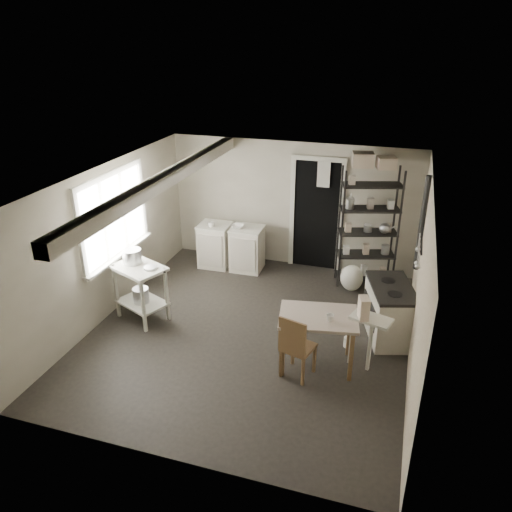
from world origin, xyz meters
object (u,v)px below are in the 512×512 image
(shelf_rack, at_px, (368,232))
(work_table, at_px, (317,340))
(prep_table, at_px, (142,295))
(stove, at_px, (390,309))
(chair, at_px, (299,343))
(flour_sack, at_px, (352,277))
(stockpot, at_px, (132,259))
(base_cabinets, at_px, (231,244))

(shelf_rack, height_order, work_table, shelf_rack)
(prep_table, distance_m, stove, 3.66)
(shelf_rack, bearing_deg, chair, -117.15)
(stove, xyz_separation_m, flour_sack, (-0.68, 1.22, -0.20))
(stockpot, height_order, work_table, stockpot)
(stove, bearing_deg, work_table, -147.01)
(shelf_rack, relative_size, work_table, 2.07)
(prep_table, distance_m, chair, 2.65)
(shelf_rack, bearing_deg, stockpot, -163.71)
(work_table, distance_m, flour_sack, 2.22)
(shelf_rack, bearing_deg, stove, -88.61)
(work_table, bearing_deg, shelf_rack, 82.59)
(base_cabinets, distance_m, stove, 3.28)
(stove, bearing_deg, base_cabinets, 136.87)
(work_table, bearing_deg, base_cabinets, 130.19)
(prep_table, height_order, base_cabinets, base_cabinets)
(shelf_rack, height_order, stove, shelf_rack)
(stockpot, height_order, chair, stockpot)
(shelf_rack, xyz_separation_m, work_table, (-0.33, -2.56, -0.57))
(flour_sack, bearing_deg, work_table, -94.42)
(prep_table, relative_size, chair, 0.97)
(prep_table, xyz_separation_m, flour_sack, (2.93, 1.85, -0.16))
(stove, distance_m, flour_sack, 1.41)
(stockpot, height_order, base_cabinets, stockpot)
(chair, bearing_deg, prep_table, -178.62)
(chair, height_order, flour_sack, chair)
(shelf_rack, distance_m, stove, 1.73)
(stockpot, xyz_separation_m, base_cabinets, (0.83, 2.01, -0.48))
(stove, height_order, chair, chair)
(stockpot, bearing_deg, work_table, -8.93)
(prep_table, bearing_deg, chair, -14.01)
(shelf_rack, xyz_separation_m, chair, (-0.52, -2.84, -0.46))
(shelf_rack, bearing_deg, base_cabinets, 165.65)
(flour_sack, bearing_deg, stockpot, -150.28)
(stove, height_order, work_table, stove)
(prep_table, height_order, stove, same)
(stockpot, bearing_deg, stove, 8.12)
(base_cabinets, xyz_separation_m, shelf_rack, (2.41, 0.10, 0.49))
(stockpot, distance_m, work_table, 2.99)
(base_cabinets, relative_size, flour_sack, 2.70)
(base_cabinets, relative_size, shelf_rack, 0.60)
(base_cabinets, height_order, chair, chair)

